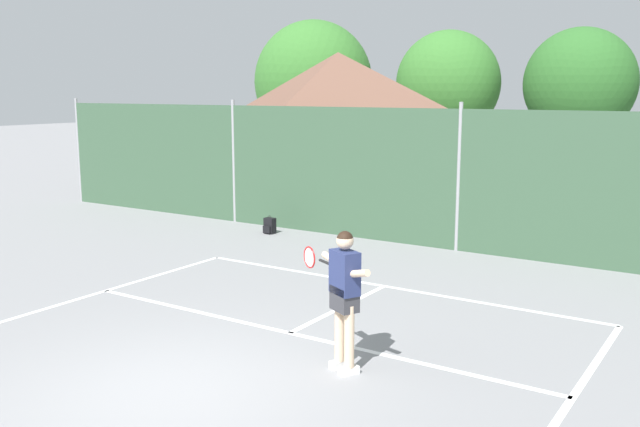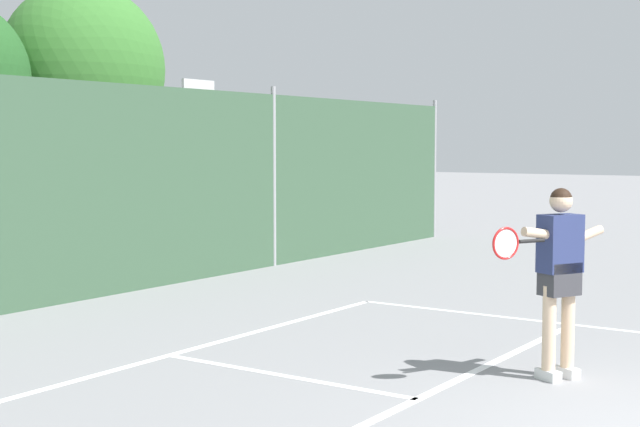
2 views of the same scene
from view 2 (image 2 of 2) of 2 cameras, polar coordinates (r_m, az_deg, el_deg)
name	(u,v)px [view 2 (image 2 of 2)]	position (r m, az deg, el deg)	size (l,w,h in m)	color
basketball_hoop	(198,142)	(18.58, -7.60, 4.41)	(0.90, 0.67, 3.55)	#284CB2
tennis_player	(559,265)	(9.14, 14.60, -3.12)	(1.34, 0.63, 1.85)	silver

